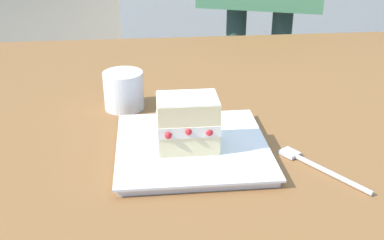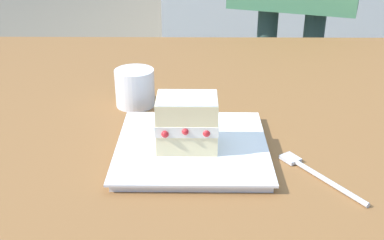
{
  "view_description": "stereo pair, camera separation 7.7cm",
  "coord_description": "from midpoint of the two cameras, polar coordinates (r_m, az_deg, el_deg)",
  "views": [
    {
      "loc": [
        0.16,
        0.88,
        1.17
      ],
      "look_at": [
        0.09,
        0.19,
        0.84
      ],
      "focal_mm": 43.79,
      "sensor_mm": 36.0,
      "label": 1
    },
    {
      "loc": [
        0.08,
        0.88,
        1.17
      ],
      "look_at": [
        0.09,
        0.19,
        0.84
      ],
      "focal_mm": 43.79,
      "sensor_mm": 36.0,
      "label": 2
    }
  ],
  "objects": [
    {
      "name": "patio_table",
      "position": [
        1.01,
        1.6,
        -3.05
      ],
      "size": [
        1.51,
        1.07,
        0.78
      ],
      "color": "brown",
      "rests_on": "ground"
    },
    {
      "name": "dessert_plate",
      "position": [
        0.8,
        -2.78,
        -3.46
      ],
      "size": [
        0.25,
        0.25,
        0.02
      ],
      "color": "white",
      "rests_on": "patio_table"
    },
    {
      "name": "cake_slice",
      "position": [
        0.76,
        -3.42,
        -0.39
      ],
      "size": [
        0.1,
        0.08,
        0.09
      ],
      "color": "beige",
      "rests_on": "dessert_plate"
    },
    {
      "name": "dessert_fork",
      "position": [
        0.77,
        12.29,
        -5.67
      ],
      "size": [
        0.11,
        0.15,
        0.01
      ],
      "color": "silver",
      "rests_on": "patio_table"
    },
    {
      "name": "coffee_cup",
      "position": [
        0.97,
        -10.61,
        3.6
      ],
      "size": [
        0.08,
        0.08,
        0.08
      ],
      "color": "white",
      "rests_on": "patio_table"
    }
  ]
}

